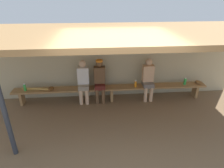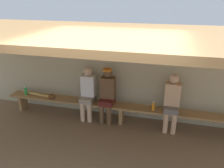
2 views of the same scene
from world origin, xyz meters
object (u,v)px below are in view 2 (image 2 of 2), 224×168
object	(u,v)px
bench	(122,108)
player_with_sunglasses	(172,100)
water_bottle_green	(26,91)
player_near_post	(107,93)
baseball_bat	(36,94)
player_shirtless_tan	(88,91)
water_bottle_clear	(153,106)
baseball_glove_worn	(52,96)

from	to	relation	value
bench	player_with_sunglasses	xyz separation A→B (m)	(1.14, 0.00, 0.34)
water_bottle_green	player_near_post	bearing A→B (deg)	0.68
baseball_bat	bench	bearing A→B (deg)	7.80
player_shirtless_tan	player_with_sunglasses	world-z (taller)	same
water_bottle_green	water_bottle_clear	size ratio (longest dim) A/B	1.05
player_with_sunglasses	water_bottle_green	bearing A→B (deg)	-179.60
player_near_post	baseball_glove_worn	xyz separation A→B (m)	(-1.48, -0.04, -0.24)
player_shirtless_tan	baseball_bat	world-z (taller)	player_shirtless_tan
player_with_sunglasses	water_bottle_green	world-z (taller)	player_with_sunglasses
baseball_glove_worn	baseball_bat	distance (m)	0.47
bench	baseball_glove_worn	distance (m)	1.84
player_shirtless_tan	player_near_post	bearing A→B (deg)	0.06
bench	player_near_post	world-z (taller)	player_near_post
bench	baseball_bat	xyz separation A→B (m)	(-2.30, -0.00, 0.11)
player_with_sunglasses	water_bottle_green	distance (m)	3.74
water_bottle_green	baseball_glove_worn	distance (m)	0.76
player_shirtless_tan	bench	bearing A→B (deg)	-0.21
player_near_post	player_with_sunglasses	size ratio (longest dim) A/B	1.01
bench	player_with_sunglasses	size ratio (longest dim) A/B	4.49
water_bottle_clear	baseball_glove_worn	distance (m)	2.58
bench	player_shirtless_tan	size ratio (longest dim) A/B	4.49
water_bottle_clear	baseball_glove_worn	world-z (taller)	water_bottle_clear
player_with_sunglasses	water_bottle_clear	world-z (taller)	player_with_sunglasses
water_bottle_clear	baseball_bat	world-z (taller)	water_bottle_clear
water_bottle_green	water_bottle_clear	distance (m)	3.34
player_near_post	water_bottle_green	xyz separation A→B (m)	(-2.24, -0.03, -0.18)
bench	water_bottle_clear	distance (m)	0.77
player_near_post	baseball_bat	xyz separation A→B (m)	(-1.94, -0.00, -0.25)
water_bottle_green	baseball_glove_worn	world-z (taller)	water_bottle_green
player_near_post	water_bottle_clear	xyz separation A→B (m)	(1.11, -0.05, -0.18)
water_bottle_clear	water_bottle_green	bearing A→B (deg)	179.54
bench	water_bottle_clear	world-z (taller)	water_bottle_clear
player_with_sunglasses	baseball_bat	distance (m)	3.45
player_near_post	baseball_glove_worn	distance (m)	1.50
bench	water_bottle_clear	bearing A→B (deg)	-3.82
bench	player_with_sunglasses	bearing A→B (deg)	0.15
player_shirtless_tan	player_with_sunglasses	xyz separation A→B (m)	(2.00, 0.00, 0.00)
player_near_post	water_bottle_green	bearing A→B (deg)	-179.32
player_shirtless_tan	baseball_glove_worn	bearing A→B (deg)	-177.86
bench	player_shirtless_tan	distance (m)	0.92
water_bottle_clear	baseball_bat	size ratio (longest dim) A/B	0.26
water_bottle_green	player_shirtless_tan	bearing A→B (deg)	0.86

